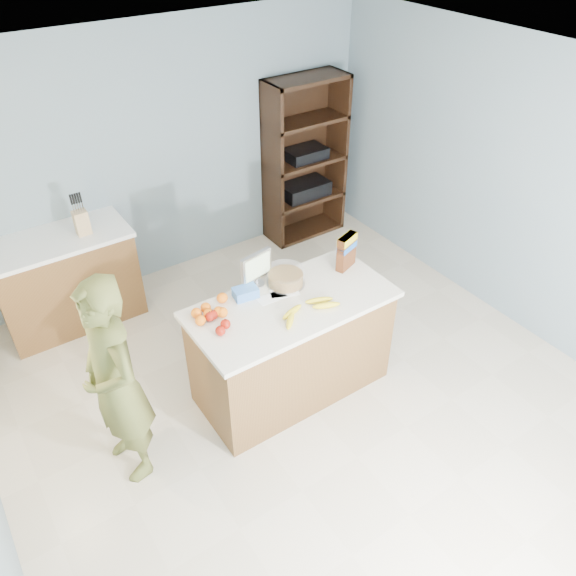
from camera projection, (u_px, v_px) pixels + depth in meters
floor at (312, 409)px, 4.50m from camera, size 4.50×5.00×0.02m
walls at (319, 233)px, 3.51m from camera, size 4.52×5.02×2.51m
counter_peninsula at (292, 350)px, 4.45m from camera, size 1.56×0.76×0.90m
back_cabinet at (67, 280)px, 5.15m from camera, size 1.24×0.62×0.90m
shelving_unit at (302, 162)px, 6.24m from camera, size 0.90×0.40×1.80m
person at (115, 384)px, 3.63m from camera, size 0.47×0.64×1.61m
knife_block at (82, 222)px, 4.87m from camera, size 0.12×0.10×0.31m
envelopes at (278, 295)px, 4.23m from camera, size 0.35×0.18×0.00m
bananas at (307, 309)px, 4.06m from camera, size 0.51×0.22×0.05m
apples at (217, 321)px, 3.93m from camera, size 0.14×0.25×0.07m
oranges at (212, 309)px, 4.03m from camera, size 0.33×0.23×0.08m
blue_carton at (246, 293)px, 4.19m from camera, size 0.19×0.14×0.08m
salad_bowl at (286, 277)px, 4.31m from camera, size 0.30×0.30×0.13m
tv at (256, 267)px, 4.24m from camera, size 0.28×0.12×0.28m
cereal_box at (347, 249)px, 4.43m from camera, size 0.21×0.13×0.29m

